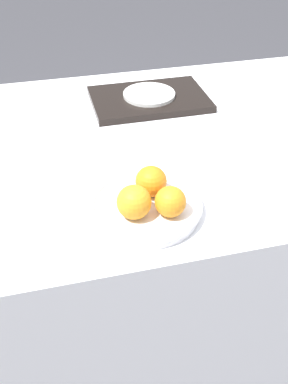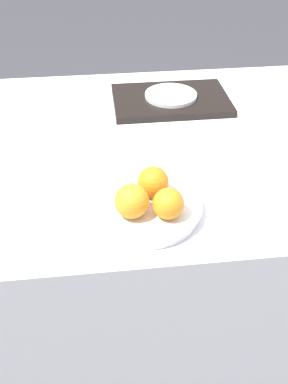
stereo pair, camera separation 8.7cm
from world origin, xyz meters
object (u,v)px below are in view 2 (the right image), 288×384
at_px(fruit_platter, 144,206).
at_px(side_plate, 171,95).
at_px(orange_1, 153,182).
at_px(orange_0, 132,201).
at_px(orange_2, 168,204).
at_px(serving_tray, 171,100).

height_order(fruit_platter, side_plate, same).
bearing_deg(orange_1, orange_0, -129.73).
xyz_separation_m(fruit_platter, orange_2, (0.04, -0.04, 0.04)).
height_order(fruit_platter, orange_0, orange_0).
relative_size(fruit_platter, orange_0, 3.49).
bearing_deg(orange_1, fruit_platter, -127.58).
bearing_deg(serving_tray, orange_0, -107.61).
bearing_deg(orange_2, side_plate, 79.85).
bearing_deg(orange_1, side_plate, 75.93).
height_order(orange_2, serving_tray, orange_2).
xyz_separation_m(fruit_platter, serving_tray, (0.13, 0.48, -0.01)).
relative_size(orange_1, orange_2, 1.05).
relative_size(orange_0, serving_tray, 0.20).
distance_m(orange_0, side_plate, 0.53).
bearing_deg(orange_2, orange_1, 105.61).
bearing_deg(side_plate, orange_2, -100.15).
xyz_separation_m(orange_1, orange_2, (0.02, -0.07, -0.00)).
bearing_deg(orange_2, fruit_platter, 134.43).
relative_size(orange_2, serving_tray, 0.18).
relative_size(fruit_platter, orange_1, 3.66).
xyz_separation_m(orange_0, side_plate, (0.16, 0.51, -0.03)).
bearing_deg(orange_0, serving_tray, 72.39).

